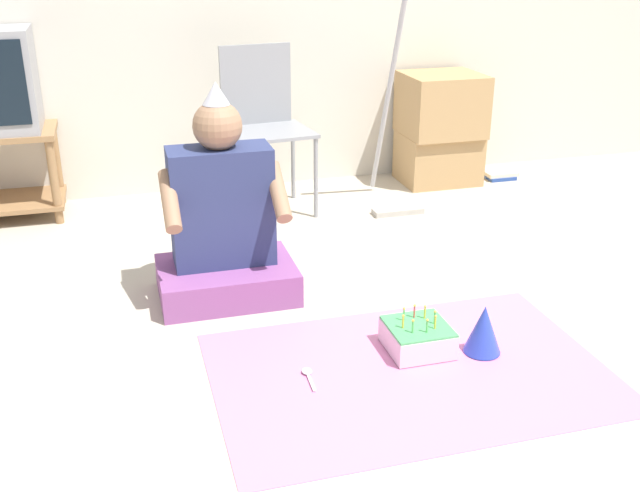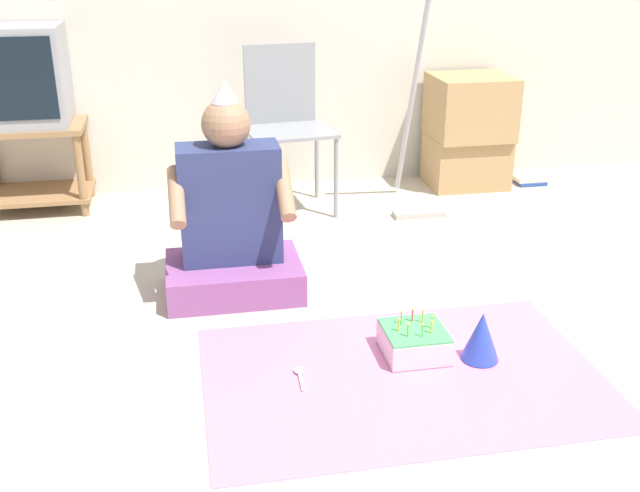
{
  "view_description": "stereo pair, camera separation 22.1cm",
  "coord_description": "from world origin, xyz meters",
  "px_view_note": "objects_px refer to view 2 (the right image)",
  "views": [
    {
      "loc": [
        -0.87,
        -2.17,
        1.42
      ],
      "look_at": [
        -0.17,
        0.32,
        0.35
      ],
      "focal_mm": 42.0,
      "sensor_mm": 36.0,
      "label": 1
    },
    {
      "loc": [
        -0.66,
        -2.22,
        1.42
      ],
      "look_at": [
        -0.17,
        0.32,
        0.35
      ],
      "focal_mm": 42.0,
      "sensor_mm": 36.0,
      "label": 2
    }
  ],
  "objects_px": {
    "dust_mop": "(415,148)",
    "tv": "(22,76)",
    "party_hat_blue": "(481,336)",
    "birthday_cake": "(414,341)",
    "person_seated": "(231,224)",
    "folding_chair": "(285,115)",
    "cardboard_box_stack": "(468,130)",
    "book_pile": "(530,180)"
  },
  "relations": [
    {
      "from": "dust_mop",
      "to": "person_seated",
      "type": "relative_size",
      "value": 1.33
    },
    {
      "from": "folding_chair",
      "to": "dust_mop",
      "type": "bearing_deg",
      "value": -15.27
    },
    {
      "from": "folding_chair",
      "to": "dust_mop",
      "type": "xyz_separation_m",
      "value": [
        0.68,
        -0.19,
        -0.17
      ]
    },
    {
      "from": "person_seated",
      "to": "folding_chair",
      "type": "bearing_deg",
      "value": 69.57
    },
    {
      "from": "birthday_cake",
      "to": "party_hat_blue",
      "type": "distance_m",
      "value": 0.24
    },
    {
      "from": "tv",
      "to": "dust_mop",
      "type": "relative_size",
      "value": 0.43
    },
    {
      "from": "cardboard_box_stack",
      "to": "person_seated",
      "type": "distance_m",
      "value": 1.95
    },
    {
      "from": "book_pile",
      "to": "party_hat_blue",
      "type": "height_order",
      "value": "party_hat_blue"
    },
    {
      "from": "folding_chair",
      "to": "cardboard_box_stack",
      "type": "distance_m",
      "value": 1.16
    },
    {
      "from": "cardboard_box_stack",
      "to": "birthday_cake",
      "type": "distance_m",
      "value": 2.12
    },
    {
      "from": "birthday_cake",
      "to": "party_hat_blue",
      "type": "xyz_separation_m",
      "value": [
        0.22,
        -0.08,
        0.04
      ]
    },
    {
      "from": "party_hat_blue",
      "to": "tv",
      "type": "bearing_deg",
      "value": 131.96
    },
    {
      "from": "book_pile",
      "to": "person_seated",
      "type": "relative_size",
      "value": 0.22
    },
    {
      "from": "person_seated",
      "to": "party_hat_blue",
      "type": "xyz_separation_m",
      "value": [
        0.83,
        -0.75,
        -0.21
      ]
    },
    {
      "from": "book_pile",
      "to": "person_seated",
      "type": "distance_m",
      "value": 2.27
    },
    {
      "from": "folding_chair",
      "to": "dust_mop",
      "type": "height_order",
      "value": "dust_mop"
    },
    {
      "from": "cardboard_box_stack",
      "to": "party_hat_blue",
      "type": "xyz_separation_m",
      "value": [
        -0.69,
        -1.97,
        -0.25
      ]
    },
    {
      "from": "tv",
      "to": "person_seated",
      "type": "distance_m",
      "value": 1.65
    },
    {
      "from": "cardboard_box_stack",
      "to": "folding_chair",
      "type": "bearing_deg",
      "value": -170.87
    },
    {
      "from": "tv",
      "to": "party_hat_blue",
      "type": "distance_m",
      "value": 2.78
    },
    {
      "from": "cardboard_box_stack",
      "to": "party_hat_blue",
      "type": "relative_size",
      "value": 3.61
    },
    {
      "from": "folding_chair",
      "to": "person_seated",
      "type": "height_order",
      "value": "person_seated"
    },
    {
      "from": "birthday_cake",
      "to": "cardboard_box_stack",
      "type": "bearing_deg",
      "value": 64.1
    },
    {
      "from": "tv",
      "to": "folding_chair",
      "type": "relative_size",
      "value": 0.58
    },
    {
      "from": "book_pile",
      "to": "birthday_cake",
      "type": "bearing_deg",
      "value": -125.93
    },
    {
      "from": "tv",
      "to": "book_pile",
      "type": "height_order",
      "value": "tv"
    },
    {
      "from": "dust_mop",
      "to": "party_hat_blue",
      "type": "xyz_separation_m",
      "value": [
        -0.24,
        -1.6,
        -0.25
      ]
    },
    {
      "from": "folding_chair",
      "to": "book_pile",
      "type": "bearing_deg",
      "value": 4.48
    },
    {
      "from": "cardboard_box_stack",
      "to": "birthday_cake",
      "type": "height_order",
      "value": "cardboard_box_stack"
    },
    {
      "from": "tv",
      "to": "person_seated",
      "type": "xyz_separation_m",
      "value": [
        0.98,
        -1.26,
        -0.43
      ]
    },
    {
      "from": "cardboard_box_stack",
      "to": "dust_mop",
      "type": "bearing_deg",
      "value": -140.69
    },
    {
      "from": "dust_mop",
      "to": "party_hat_blue",
      "type": "distance_m",
      "value": 1.64
    },
    {
      "from": "folding_chair",
      "to": "birthday_cake",
      "type": "distance_m",
      "value": 1.78
    },
    {
      "from": "tv",
      "to": "birthday_cake",
      "type": "relative_size",
      "value": 2.29
    },
    {
      "from": "tv",
      "to": "dust_mop",
      "type": "distance_m",
      "value": 2.13
    },
    {
      "from": "book_pile",
      "to": "birthday_cake",
      "type": "xyz_separation_m",
      "value": [
        -1.33,
        -1.83,
        0.03
      ]
    },
    {
      "from": "tv",
      "to": "cardboard_box_stack",
      "type": "relative_size",
      "value": 0.78
    },
    {
      "from": "folding_chair",
      "to": "party_hat_blue",
      "type": "relative_size",
      "value": 4.81
    },
    {
      "from": "folding_chair",
      "to": "party_hat_blue",
      "type": "height_order",
      "value": "folding_chair"
    },
    {
      "from": "dust_mop",
      "to": "tv",
      "type": "bearing_deg",
      "value": 168.72
    },
    {
      "from": "person_seated",
      "to": "dust_mop",
      "type": "bearing_deg",
      "value": 38.41
    },
    {
      "from": "dust_mop",
      "to": "birthday_cake",
      "type": "distance_m",
      "value": 1.62
    }
  ]
}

